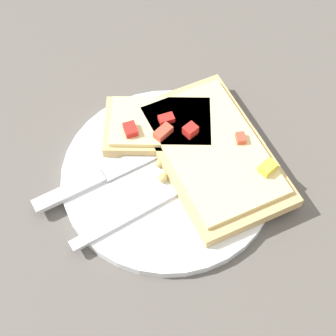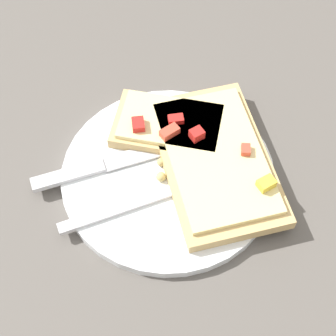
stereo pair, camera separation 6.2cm
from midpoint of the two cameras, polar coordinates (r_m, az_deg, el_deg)
The scene contains 7 objects.
ground_plane at distance 0.64m, azimuth 2.77°, elevation -1.28°, with size 4.00×4.00×0.00m, color #56514C.
plate at distance 0.63m, azimuth 2.79°, elevation -1.00°, with size 0.24×0.24×0.01m.
fork at distance 0.61m, azimuth 2.20°, elevation -2.96°, with size 0.20×0.10×0.01m.
knife at distance 0.63m, azimuth -2.98°, elevation 0.30°, with size 0.21×0.10×0.01m.
pizza_slice_main at distance 0.63m, azimuth 7.65°, elevation 0.64°, with size 0.17×0.22×0.03m.
pizza_slice_corner at distance 0.65m, azimuth 2.90°, elevation 4.16°, with size 0.14×0.10×0.03m.
crumb_scatter at distance 0.62m, azimuth 4.29°, elevation -0.55°, with size 0.12×0.03×0.01m.
Camera 2 is at (-0.01, 0.33, 0.55)m, focal length 60.00 mm.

